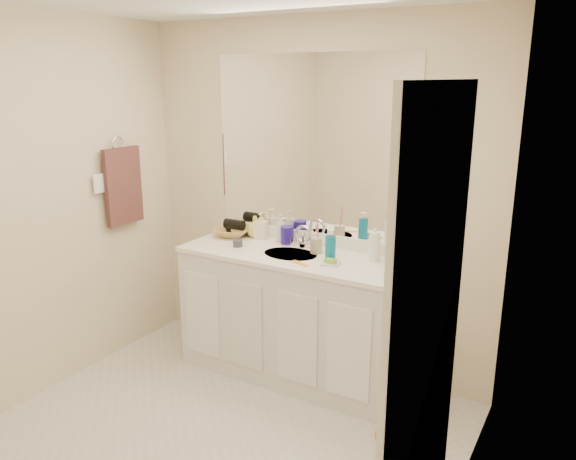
% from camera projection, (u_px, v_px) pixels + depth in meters
% --- Properties ---
extents(floor, '(2.60, 2.60, 0.00)m').
position_uv_depth(floor, '(199.00, 454.00, 3.09)').
color(floor, beige).
rests_on(floor, ground).
extents(wall_back, '(2.60, 0.02, 2.40)m').
position_uv_depth(wall_back, '(312.00, 198.00, 3.86)').
color(wall_back, beige).
rests_on(wall_back, floor).
extents(wall_left, '(0.02, 2.60, 2.40)m').
position_uv_depth(wall_left, '(23.00, 214.00, 3.41)').
color(wall_left, beige).
rests_on(wall_left, floor).
extents(wall_right, '(0.02, 2.60, 2.40)m').
position_uv_depth(wall_right, '(453.00, 295.00, 2.14)').
color(wall_right, beige).
rests_on(wall_right, floor).
extents(vanity_cabinet, '(1.50, 0.55, 0.85)m').
position_uv_depth(vanity_cabinet, '(292.00, 316.00, 3.83)').
color(vanity_cabinet, silver).
rests_on(vanity_cabinet, floor).
extents(countertop, '(1.52, 0.57, 0.03)m').
position_uv_depth(countertop, '(292.00, 255.00, 3.72)').
color(countertop, white).
rests_on(countertop, vanity_cabinet).
extents(backsplash, '(1.52, 0.03, 0.08)m').
position_uv_depth(backsplash, '(310.00, 238.00, 3.92)').
color(backsplash, white).
rests_on(backsplash, countertop).
extents(sink_basin, '(0.37, 0.37, 0.02)m').
position_uv_depth(sink_basin, '(290.00, 256.00, 3.70)').
color(sink_basin, '#BCBAA4').
rests_on(sink_basin, countertop).
extents(faucet, '(0.02, 0.02, 0.11)m').
position_uv_depth(faucet, '(303.00, 239.00, 3.83)').
color(faucet, silver).
rests_on(faucet, countertop).
extents(mirror, '(1.48, 0.01, 1.20)m').
position_uv_depth(mirror, '(312.00, 146.00, 3.76)').
color(mirror, white).
rests_on(mirror, wall_back).
extents(blue_mug, '(0.10, 0.10, 0.12)m').
position_uv_depth(blue_mug, '(287.00, 235.00, 3.90)').
color(blue_mug, navy).
rests_on(blue_mug, countertop).
extents(tan_cup, '(0.09, 0.09, 0.11)m').
position_uv_depth(tan_cup, '(316.00, 245.00, 3.70)').
color(tan_cup, tan).
rests_on(tan_cup, countertop).
extents(toothbrush, '(0.02, 0.04, 0.18)m').
position_uv_depth(toothbrush, '(318.00, 231.00, 3.67)').
color(toothbrush, '#F94192').
rests_on(toothbrush, tan_cup).
extents(mouthwash_bottle, '(0.08, 0.08, 0.16)m').
position_uv_depth(mouthwash_bottle, '(330.00, 248.00, 3.55)').
color(mouthwash_bottle, '#0B6A8F').
rests_on(mouthwash_bottle, countertop).
extents(clear_pump_bottle, '(0.08, 0.08, 0.19)m').
position_uv_depth(clear_pump_bottle, '(374.00, 246.00, 3.54)').
color(clear_pump_bottle, white).
rests_on(clear_pump_bottle, countertop).
extents(soap_dish, '(0.13, 0.11, 0.01)m').
position_uv_depth(soap_dish, '(330.00, 264.00, 3.48)').
color(soap_dish, silver).
rests_on(soap_dish, countertop).
extents(green_soap, '(0.07, 0.05, 0.02)m').
position_uv_depth(green_soap, '(331.00, 261.00, 3.48)').
color(green_soap, '#76BE2E').
rests_on(green_soap, soap_dish).
extents(orange_comb, '(0.13, 0.08, 0.01)m').
position_uv_depth(orange_comb, '(300.00, 263.00, 3.50)').
color(orange_comb, orange).
rests_on(orange_comb, countertop).
extents(dark_jar, '(0.09, 0.09, 0.05)m').
position_uv_depth(dark_jar, '(238.00, 243.00, 3.85)').
color(dark_jar, '#393A40').
rests_on(dark_jar, countertop).
extents(soap_bottle_white, '(0.08, 0.08, 0.19)m').
position_uv_depth(soap_bottle_white, '(281.00, 228.00, 3.96)').
color(soap_bottle_white, silver).
rests_on(soap_bottle_white, countertop).
extents(soap_bottle_cream, '(0.10, 0.10, 0.19)m').
position_uv_depth(soap_bottle_cream, '(261.00, 225.00, 4.03)').
color(soap_bottle_cream, '#FAEACC').
rests_on(soap_bottle_cream, countertop).
extents(soap_bottle_yellow, '(0.14, 0.14, 0.16)m').
position_uv_depth(soap_bottle_yellow, '(255.00, 227.00, 4.06)').
color(soap_bottle_yellow, '#E2DC58').
rests_on(soap_bottle_yellow, countertop).
extents(wicker_basket, '(0.32, 0.32, 0.06)m').
position_uv_depth(wicker_basket, '(232.00, 232.00, 4.10)').
color(wicker_basket, '#AB8545').
rests_on(wicker_basket, countertop).
extents(hair_dryer, '(0.15, 0.08, 0.08)m').
position_uv_depth(hair_dryer, '(234.00, 225.00, 4.08)').
color(hair_dryer, black).
rests_on(hair_dryer, wicker_basket).
extents(towel_ring, '(0.01, 0.11, 0.11)m').
position_uv_depth(towel_ring, '(118.00, 144.00, 3.94)').
color(towel_ring, silver).
rests_on(towel_ring, wall_left).
extents(hand_towel, '(0.04, 0.32, 0.55)m').
position_uv_depth(hand_towel, '(123.00, 186.00, 4.01)').
color(hand_towel, black).
rests_on(hand_towel, towel_ring).
extents(switch_plate, '(0.01, 0.08, 0.13)m').
position_uv_depth(switch_plate, '(99.00, 184.00, 3.84)').
color(switch_plate, white).
rests_on(switch_plate, wall_left).
extents(door, '(0.02, 0.82, 2.00)m').
position_uv_depth(door, '(423.00, 376.00, 1.95)').
color(door, white).
rests_on(door, floor).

